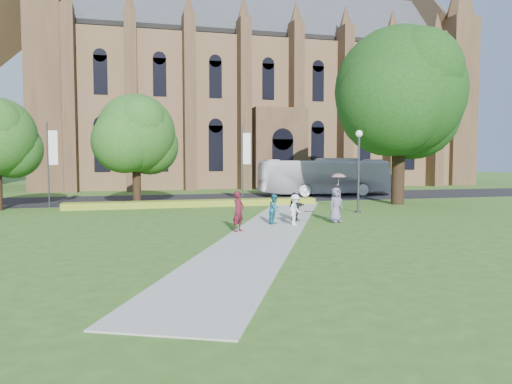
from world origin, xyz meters
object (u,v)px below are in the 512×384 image
object	(u,v)px
tour_coach	(325,177)
large_tree	(400,92)
pedestrian_0	(238,211)
streetlamp	(359,161)

from	to	relation	value
tour_coach	large_tree	bearing A→B (deg)	-168.24
large_tree	pedestrian_0	distance (m)	19.59
tour_coach	streetlamp	bearing A→B (deg)	166.27
large_tree	pedestrian_0	world-z (taller)	large_tree
tour_coach	pedestrian_0	xyz separation A→B (m)	(-12.85, -20.20, -0.74)
streetlamp	tour_coach	world-z (taller)	streetlamp
large_tree	tour_coach	xyz separation A→B (m)	(-1.88, 9.60, -6.63)
pedestrian_0	large_tree	bearing A→B (deg)	-7.06
streetlamp	tour_coach	distance (m)	14.64
streetlamp	large_tree	xyz separation A→B (m)	(5.50, 4.50, 5.07)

